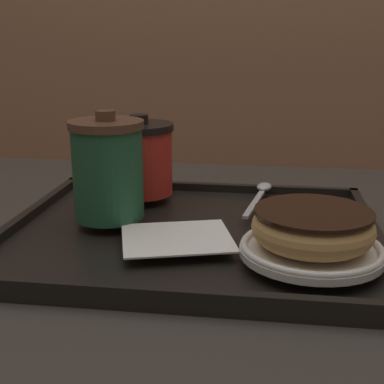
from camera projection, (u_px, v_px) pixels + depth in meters
The scene contains 8 objects.
cafe_table at pixel (182, 367), 0.71m from camera, with size 0.96×0.90×0.72m.
serving_tray at pixel (192, 235), 0.68m from camera, with size 0.47×0.39×0.02m.
napkin_paper at pixel (174, 238), 0.62m from camera, with size 0.15×0.14×0.00m.
coffee_cup_front at pixel (108, 169), 0.68m from camera, with size 0.09×0.09×0.14m.
coffee_cup_rear at pixel (140, 158), 0.79m from camera, with size 0.10×0.10×0.12m.
plate_with_chocolate_donut at pixel (311, 249), 0.57m from camera, with size 0.15×0.15×0.01m.
donut_chocolate_glazed at pixel (313, 227), 0.57m from camera, with size 0.13×0.13×0.04m.
spoon at pixel (261, 192), 0.80m from camera, with size 0.04×0.16×0.01m.
Camera 1 is at (0.10, -0.61, 0.97)m, focal length 50.00 mm.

